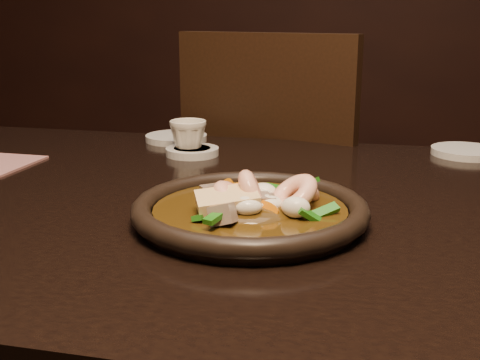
% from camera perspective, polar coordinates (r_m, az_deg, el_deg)
% --- Properties ---
extents(table, '(1.60, 0.90, 0.75)m').
position_cam_1_polar(table, '(0.94, -3.05, -5.99)').
color(table, black).
rests_on(table, floor).
extents(chair, '(0.58, 0.58, 0.98)m').
position_cam_1_polar(chair, '(1.55, 4.50, -2.83)').
color(chair, black).
rests_on(chair, floor).
extents(plate, '(0.31, 0.31, 0.03)m').
position_cam_1_polar(plate, '(0.79, 0.95, -2.99)').
color(plate, black).
rests_on(plate, table).
extents(stirfry, '(0.20, 0.21, 0.07)m').
position_cam_1_polar(stirfry, '(0.79, 1.40, -2.44)').
color(stirfry, '#362309').
rests_on(stirfry, plate).
extents(soy_dish, '(0.10, 0.10, 0.01)m').
position_cam_1_polar(soy_dish, '(1.18, -4.55, 2.71)').
color(soy_dish, silver).
rests_on(soy_dish, table).
extents(saucer_left, '(0.13, 0.13, 0.01)m').
position_cam_1_polar(saucer_left, '(1.32, -6.06, 4.00)').
color(saucer_left, silver).
rests_on(saucer_left, table).
extents(saucer_right, '(0.13, 0.13, 0.01)m').
position_cam_1_polar(saucer_right, '(1.26, 20.65, 2.53)').
color(saucer_right, silver).
rests_on(saucer_right, table).
extents(tea_cup, '(0.09, 0.09, 0.07)m').
position_cam_1_polar(tea_cup, '(1.19, -4.93, 4.17)').
color(tea_cup, '#F0E8CF').
rests_on(tea_cup, table).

